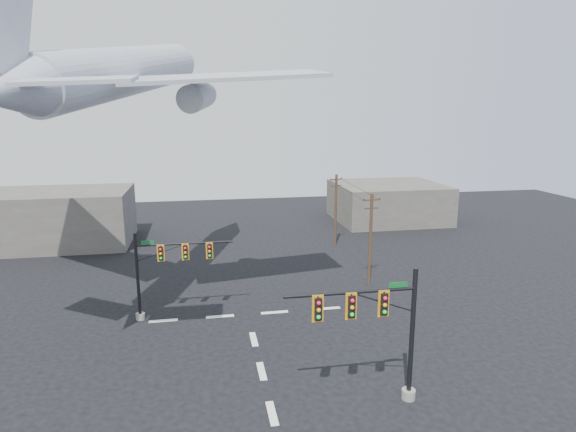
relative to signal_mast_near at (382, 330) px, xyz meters
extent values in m
plane|color=black|center=(-5.46, 0.10, -3.99)|extent=(120.00, 120.00, 0.00)
cube|color=white|center=(-5.46, 0.10, -3.98)|extent=(0.40, 2.00, 0.01)
cube|color=white|center=(-5.46, 4.10, -3.98)|extent=(0.40, 2.00, 0.01)
cube|color=white|center=(-5.46, 8.10, -3.98)|extent=(0.40, 2.00, 0.01)
cube|color=white|center=(-11.46, 12.10, -3.98)|extent=(2.00, 0.40, 0.01)
cube|color=white|center=(-7.46, 12.10, -3.98)|extent=(2.00, 0.40, 0.01)
cube|color=white|center=(-3.46, 12.10, -3.98)|extent=(2.00, 0.40, 0.01)
cube|color=white|center=(0.54, 12.10, -3.98)|extent=(2.00, 0.40, 0.01)
cylinder|color=gray|center=(1.65, 0.06, -3.74)|extent=(0.70, 0.70, 0.50)
cylinder|color=black|center=(1.65, 0.06, -0.46)|extent=(0.24, 0.24, 7.05)
cylinder|color=black|center=(-1.62, 0.06, 2.05)|extent=(6.55, 0.16, 0.16)
cylinder|color=black|center=(0.01, 0.06, 1.45)|extent=(3.49, 0.08, 0.08)
cube|color=black|center=(0.01, -0.09, 1.42)|extent=(0.34, 0.30, 1.11)
cube|color=orange|center=(0.01, -0.07, 1.42)|extent=(0.55, 0.04, 1.36)
sphere|color=#FE0E34|center=(0.01, -0.26, 1.77)|extent=(0.20, 0.20, 0.20)
sphere|color=orange|center=(0.01, -0.26, 1.42)|extent=(0.20, 0.20, 0.20)
sphere|color=green|center=(0.01, -0.26, 1.07)|extent=(0.20, 0.20, 0.20)
cube|color=black|center=(-1.62, -0.09, 1.42)|extent=(0.34, 0.30, 1.11)
cube|color=orange|center=(-1.62, -0.07, 1.42)|extent=(0.55, 0.04, 1.36)
sphere|color=#FE0E34|center=(-1.62, -0.26, 1.77)|extent=(0.20, 0.20, 0.20)
sphere|color=orange|center=(-1.62, -0.26, 1.42)|extent=(0.20, 0.20, 0.20)
sphere|color=green|center=(-1.62, -0.26, 1.07)|extent=(0.20, 0.20, 0.20)
cube|color=black|center=(-3.26, -0.09, 1.42)|extent=(0.34, 0.30, 1.11)
cube|color=orange|center=(-3.26, -0.07, 1.42)|extent=(0.55, 0.04, 1.36)
sphere|color=#FE0E34|center=(-3.26, -0.26, 1.77)|extent=(0.20, 0.20, 0.20)
sphere|color=orange|center=(-3.26, -0.26, 1.42)|extent=(0.20, 0.20, 0.20)
sphere|color=green|center=(-3.26, -0.26, 1.07)|extent=(0.20, 0.20, 0.20)
cube|color=#0D5B23|center=(0.75, 0.00, 2.30)|extent=(0.96, 0.04, 0.26)
cylinder|color=gray|center=(-13.07, 12.67, -3.76)|extent=(0.63, 0.63, 0.45)
cylinder|color=black|center=(-13.07, 12.67, -0.82)|extent=(0.22, 0.22, 6.34)
cylinder|color=black|center=(-9.72, 12.67, 1.44)|extent=(6.71, 0.14, 0.14)
cylinder|color=black|center=(-11.39, 12.67, 0.90)|extent=(3.53, 0.07, 0.07)
cube|color=black|center=(-11.39, 12.53, 0.87)|extent=(0.31, 0.27, 1.00)
cube|color=orange|center=(-11.39, 12.55, 0.87)|extent=(0.50, 0.04, 1.22)
sphere|color=#FE0E34|center=(-11.39, 12.38, 1.19)|extent=(0.18, 0.18, 0.18)
sphere|color=orange|center=(-11.39, 12.38, 0.87)|extent=(0.18, 0.18, 0.18)
sphere|color=green|center=(-11.39, 12.38, 0.56)|extent=(0.18, 0.18, 0.18)
cube|color=black|center=(-9.72, 12.53, 0.87)|extent=(0.31, 0.27, 1.00)
cube|color=orange|center=(-9.72, 12.55, 0.87)|extent=(0.50, 0.04, 1.22)
sphere|color=#FE0E34|center=(-9.72, 12.38, 1.19)|extent=(0.18, 0.18, 0.18)
sphere|color=orange|center=(-9.72, 12.38, 0.87)|extent=(0.18, 0.18, 0.18)
sphere|color=green|center=(-9.72, 12.38, 0.56)|extent=(0.18, 0.18, 0.18)
cube|color=black|center=(-8.04, 12.53, 0.87)|extent=(0.31, 0.27, 1.00)
cube|color=orange|center=(-8.04, 12.55, 0.87)|extent=(0.50, 0.04, 1.22)
sphere|color=#FE0E34|center=(-8.04, 12.38, 1.19)|extent=(0.18, 0.18, 0.18)
sphere|color=orange|center=(-8.04, 12.38, 0.87)|extent=(0.18, 0.18, 0.18)
sphere|color=green|center=(-8.04, 12.38, 0.56)|extent=(0.18, 0.18, 0.18)
cube|color=#0D5B23|center=(-12.26, 12.61, 1.67)|extent=(0.86, 0.04, 0.24)
cylinder|color=#462D1E|center=(5.41, 16.50, -0.04)|extent=(0.26, 0.26, 7.89)
cube|color=#462D1E|center=(5.41, 16.50, 3.38)|extent=(1.58, 0.30, 0.11)
cube|color=#462D1E|center=(5.41, 16.50, 2.68)|extent=(1.23, 0.26, 0.11)
cylinder|color=black|center=(4.72, 16.41, 3.47)|extent=(0.09, 0.09, 0.11)
cylinder|color=black|center=(5.41, 16.50, 3.47)|extent=(0.09, 0.09, 0.11)
cylinder|color=black|center=(6.11, 16.58, 3.47)|extent=(0.09, 0.09, 0.11)
cylinder|color=#462D1E|center=(5.95, 28.93, -0.03)|extent=(0.27, 0.27, 7.92)
cube|color=#462D1E|center=(5.95, 28.93, 3.40)|extent=(1.53, 0.69, 0.11)
cube|color=#462D1E|center=(5.95, 28.93, 2.69)|extent=(1.20, 0.56, 0.11)
cylinder|color=black|center=(5.29, 28.67, 3.49)|extent=(0.09, 0.09, 0.11)
cylinder|color=black|center=(5.95, 28.93, 3.49)|extent=(0.09, 0.09, 0.11)
cylinder|color=black|center=(6.61, 29.19, 3.49)|extent=(0.09, 0.09, 0.11)
cylinder|color=black|center=(4.97, 22.71, 3.35)|extent=(0.56, 12.43, 0.03)
cylinder|color=black|center=(6.39, 22.71, 3.35)|extent=(0.58, 12.43, 0.03)
cylinder|color=silver|center=(-13.35, 15.82, 13.27)|extent=(9.58, 21.24, 6.36)
cone|color=silver|center=(-9.52, 27.90, 15.14)|extent=(4.71, 5.86, 3.97)
cone|color=silver|center=(-17.17, 3.74, 11.39)|extent=(4.38, 5.71, 3.64)
cube|color=silver|center=(-20.86, 16.73, 12.75)|extent=(13.11, 12.58, 0.94)
cube|color=silver|center=(-6.68, 12.24, 12.75)|extent=(14.01, 6.37, 0.94)
cylinder|color=silver|center=(-18.40, 17.07, 11.54)|extent=(2.86, 3.96, 2.34)
cylinder|color=silver|center=(-8.49, 13.93, 11.54)|extent=(2.86, 3.96, 2.34)
cube|color=silver|center=(-16.96, 4.40, 14.65)|extent=(1.66, 4.53, 5.93)
cube|color=silver|center=(-13.85, 3.22, 11.89)|extent=(5.30, 2.52, 0.52)
cube|color=#615E56|center=(-25.46, 35.10, -0.99)|extent=(18.00, 10.00, 6.00)
cube|color=#615E56|center=(16.54, 40.10, -1.49)|extent=(14.00, 12.00, 5.00)
camera|label=1|loc=(-8.49, -20.71, 10.50)|focal=30.00mm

